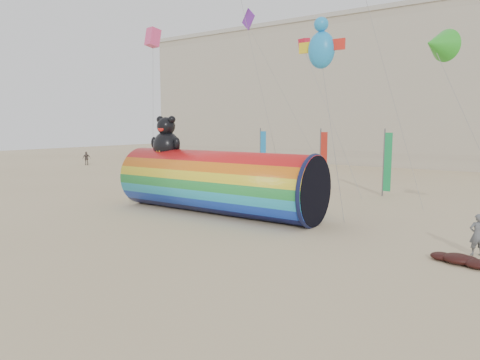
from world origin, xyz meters
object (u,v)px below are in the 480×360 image
Objects in this scene: windsock_assembly at (217,181)px; kite_handler at (477,235)px; hotel_building at (334,94)px; fabric_bundle at (464,260)px.

windsock_assembly is 7.49× the size of kite_handler.
hotel_building is at bearing 102.89° from windsock_assembly.
windsock_assembly is 14.46m from fabric_bundle.
kite_handler is (14.40, -0.85, -1.15)m from windsock_assembly.
fabric_bundle is at bearing 50.97° from kite_handler.
hotel_building is at bearing 117.73° from fabric_bundle.
hotel_building is 51.16m from kite_handler.
fabric_bundle is (24.00, -45.66, -10.14)m from hotel_building.
windsock_assembly is at bearing 170.06° from fabric_bundle.
fabric_bundle is (-0.27, -1.63, -0.72)m from kite_handler.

